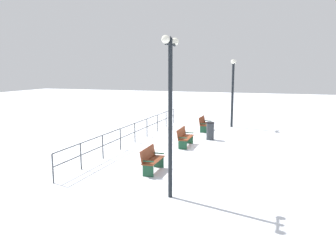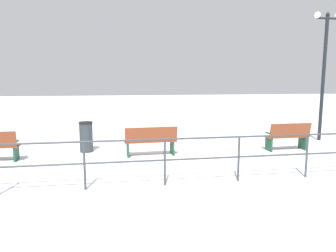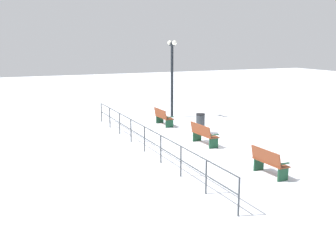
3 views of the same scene
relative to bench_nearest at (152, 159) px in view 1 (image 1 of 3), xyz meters
The scene contains 8 objects.
ground_plane 4.59m from the bench_nearest, 88.77° to the left, with size 80.00×80.00×0.00m, color white.
bench_nearest is the anchor object (origin of this frame).
bench_second 4.56m from the bench_nearest, 89.82° to the left, with size 0.60×1.61×0.93m.
bench_third 9.12m from the bench_nearest, 89.72° to the left, with size 0.55×1.50×0.91m.
lamppost_near 3.74m from the bench_nearest, 56.50° to the right, with size 0.23×1.08×4.83m.
lamppost_middle 11.50m from the bench_nearest, 82.42° to the left, with size 0.28×0.93×4.49m.
waterfront_railing 5.32m from the bench_nearest, 120.90° to the left, with size 0.05×13.82×1.06m.
trash_bin 6.63m from the bench_nearest, 81.87° to the left, with size 0.44×0.44×0.99m.
Camera 1 is at (4.46, -16.22, 3.91)m, focal length 36.14 mm.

